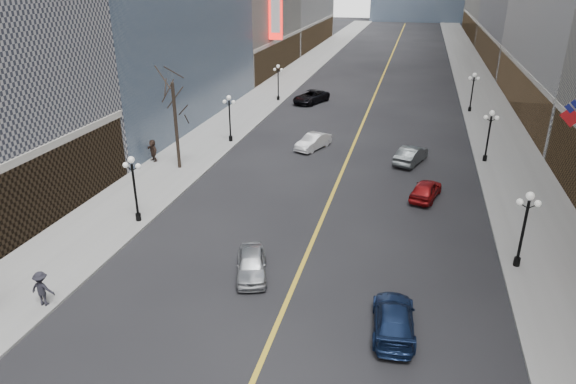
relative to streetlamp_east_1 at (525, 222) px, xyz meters
The scene contains 18 objects.
sidewalk_east 40.16m from the streetlamp_east_1, 86.85° to the left, with size 6.00×230.00×0.15m, color gray.
sidewalk_west 47.68m from the streetlamp_east_1, 122.82° to the left, with size 6.00×230.00×0.15m, color gray.
lane_line 51.45m from the streetlamp_east_1, 103.28° to the left, with size 0.25×200.00×0.02m, color gold.
streetlamp_east_1 is the anchor object (origin of this frame).
streetlamp_east_2 18.00m from the streetlamp_east_1, 90.00° to the left, with size 1.26×0.44×4.52m.
streetlamp_east_3 36.00m from the streetlamp_east_1, 90.00° to the left, with size 1.26×0.44×4.52m.
streetlamp_west_1 23.60m from the streetlamp_east_1, behind, with size 1.26×0.44×4.52m.
streetlamp_west_2 29.68m from the streetlamp_east_1, 142.67° to the left, with size 1.26×0.44×4.52m.
streetlamp_west_3 43.05m from the streetlamp_east_1, 123.25° to the left, with size 1.26×0.44×4.52m.
tree_west_far 27.41m from the streetlamp_east_1, 158.43° to the left, with size 3.60×3.60×7.92m.
car_nb_near 15.10m from the streetlamp_east_1, 163.16° to the right, with size 1.64×4.09×1.39m, color #AEB2B6.
car_nb_mid 23.80m from the streetlamp_east_1, 130.43° to the left, with size 1.50×4.31×1.42m, color #B8B8BA.
car_nb_far 40.98m from the streetlamp_east_1, 118.15° to the left, with size 2.61×5.66×1.57m, color black.
car_sb_near 10.01m from the streetlamp_east_1, 131.32° to the right, with size 1.92×4.71×1.37m, color #111F41.
car_sb_mid 10.30m from the streetlamp_east_1, 120.05° to the left, with size 1.67×4.14×1.41m, color maroon.
car_sb_far 17.54m from the streetlamp_east_1, 111.25° to the left, with size 1.61×4.61×1.52m, color #474C4E.
ped_west_walk 25.38m from the streetlamp_east_1, 157.60° to the right, with size 1.20×0.50×1.86m, color black.
ped_west_far 30.30m from the streetlamp_east_1, 158.78° to the left, with size 1.79×0.52×1.93m, color #31221B.
Camera 1 is at (5.32, 2.62, 15.43)m, focal length 32.00 mm.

